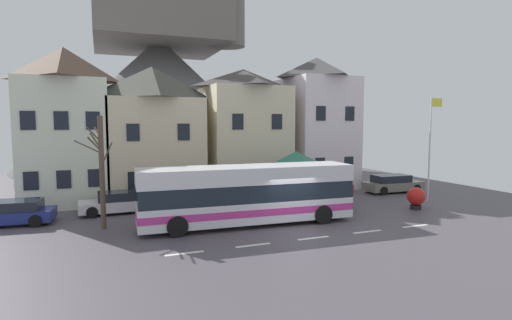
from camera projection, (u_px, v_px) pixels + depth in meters
The scene contains 18 objects.
ground_plane at pixel (298, 231), 19.90m from camera, with size 40.00×60.00×0.07m.
townhouse_00 at pixel (66, 125), 26.86m from camera, with size 5.22×6.85×10.35m.
townhouse_01 at pixel (153, 132), 28.51m from camera, with size 6.43×5.87×9.29m.
townhouse_02 at pixel (244, 131), 31.06m from camera, with size 5.95×6.00×9.44m.
townhouse_03 at pixel (316, 123), 33.31m from camera, with size 5.16×5.97×10.69m.
hilltop_castle at pixel (161, 96), 48.90m from camera, with size 33.01×33.01×22.26m.
transit_bus at pixel (248, 195), 20.83m from camera, with size 11.35×2.98×3.09m.
bus_shelter at pixel (296, 160), 25.53m from camera, with size 3.60×3.60×3.52m.
parked_car_00 at pixel (118, 202), 23.65m from camera, with size 4.29×1.93×1.26m.
parked_car_01 at pixel (393, 184), 30.71m from camera, with size 4.65×1.97×1.35m.
parked_car_02 at pixel (316, 191), 27.72m from camera, with size 4.53×2.22×1.22m.
parked_car_03 at pixel (13, 213), 20.90m from camera, with size 4.19×2.31×1.27m.
pedestrian_00 at pixel (301, 195), 24.44m from camera, with size 0.33×0.34×1.64m.
pedestrian_01 at pixel (351, 192), 25.44m from camera, with size 0.35×0.35×1.60m.
public_bench at pixel (291, 194), 27.50m from camera, with size 1.66×0.48×0.87m.
flagpole at pixel (431, 141), 26.87m from camera, with size 0.95×0.10×7.04m.
harbour_buoy at pixel (416, 197), 24.67m from camera, with size 1.11×1.11×1.36m.
bare_tree_00 at pixel (101, 170), 19.88m from camera, with size 1.82×1.28×5.67m.
Camera 1 is at (-9.05, -17.38, 5.31)m, focal length 28.01 mm.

